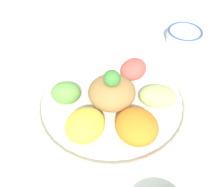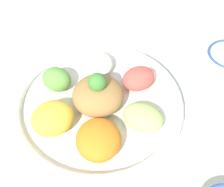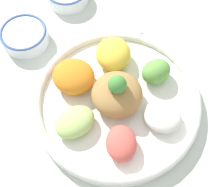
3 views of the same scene
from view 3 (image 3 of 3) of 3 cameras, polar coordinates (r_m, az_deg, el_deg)
The scene contains 4 objects.
ground_plane at distance 0.73m, azimuth -1.74°, elevation -0.86°, with size 2.40×2.40×0.00m, color silver.
salad_platter at distance 0.70m, azimuth 0.60°, elevation -0.78°, with size 0.38×0.38×0.11m.
sauce_bowl_far at distance 0.83m, azimuth -15.72°, elevation 10.13°, with size 0.12×0.12×0.04m.
serving_spoon_extra at distance 0.88m, azimuth 2.92°, elevation 14.79°, with size 0.07×0.13×0.01m.
Camera 3 is at (-0.01, 0.33, 0.65)m, focal length 50.00 mm.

